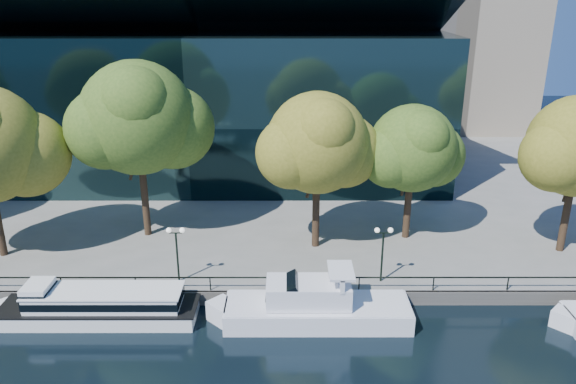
{
  "coord_description": "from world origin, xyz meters",
  "views": [
    {
      "loc": [
        5.2,
        -29.95,
        20.25
      ],
      "look_at": [
        5.23,
        8.0,
        6.3
      ],
      "focal_mm": 35.0,
      "sensor_mm": 36.0,
      "label": 1
    }
  ],
  "objects_px": {
    "cruiser_near": "(309,306)",
    "lamp_2": "(383,242)",
    "tree_2": "(140,120)",
    "tree_4": "(414,150)",
    "lamp_1": "(176,242)",
    "tree_3": "(319,145)",
    "tour_boat": "(94,305)"
  },
  "relations": [
    {
      "from": "cruiser_near",
      "to": "lamp_2",
      "type": "relative_size",
      "value": 3.23
    },
    {
      "from": "tree_2",
      "to": "lamp_2",
      "type": "bearing_deg",
      "value": -23.6
    },
    {
      "from": "cruiser_near",
      "to": "tree_4",
      "type": "relative_size",
      "value": 1.2
    },
    {
      "from": "tree_4",
      "to": "lamp_1",
      "type": "distance_m",
      "value": 19.29
    },
    {
      "from": "cruiser_near",
      "to": "tree_3",
      "type": "bearing_deg",
      "value": 83.95
    },
    {
      "from": "cruiser_near",
      "to": "lamp_1",
      "type": "distance_m",
      "value": 10.0
    },
    {
      "from": "tour_boat",
      "to": "tree_4",
      "type": "bearing_deg",
      "value": 25.42
    },
    {
      "from": "tree_2",
      "to": "tree_4",
      "type": "distance_m",
      "value": 21.25
    },
    {
      "from": "cruiser_near",
      "to": "tree_4",
      "type": "height_order",
      "value": "tree_4"
    },
    {
      "from": "tree_4",
      "to": "lamp_1",
      "type": "height_order",
      "value": "tree_4"
    },
    {
      "from": "tree_2",
      "to": "lamp_1",
      "type": "distance_m",
      "value": 10.89
    },
    {
      "from": "tree_2",
      "to": "cruiser_near",
      "type": "bearing_deg",
      "value": -41.71
    },
    {
      "from": "tree_2",
      "to": "tree_4",
      "type": "bearing_deg",
      "value": -1.35
    },
    {
      "from": "lamp_1",
      "to": "lamp_2",
      "type": "height_order",
      "value": "same"
    },
    {
      "from": "tour_boat",
      "to": "lamp_2",
      "type": "bearing_deg",
      "value": 9.8
    },
    {
      "from": "cruiser_near",
      "to": "tree_3",
      "type": "xyz_separation_m",
      "value": [
        0.97,
        9.18,
        8.03
      ]
    },
    {
      "from": "tree_4",
      "to": "lamp_1",
      "type": "bearing_deg",
      "value": -157.18
    },
    {
      "from": "tree_2",
      "to": "lamp_2",
      "type": "relative_size",
      "value": 3.52
    },
    {
      "from": "cruiser_near",
      "to": "lamp_1",
      "type": "height_order",
      "value": "lamp_1"
    },
    {
      "from": "tree_3",
      "to": "tree_2",
      "type": "bearing_deg",
      "value": 171.04
    },
    {
      "from": "lamp_2",
      "to": "cruiser_near",
      "type": "bearing_deg",
      "value": -145.09
    },
    {
      "from": "tree_2",
      "to": "lamp_1",
      "type": "relative_size",
      "value": 3.52
    },
    {
      "from": "tree_4",
      "to": "lamp_2",
      "type": "relative_size",
      "value": 2.7
    },
    {
      "from": "cruiser_near",
      "to": "tree_2",
      "type": "distance_m",
      "value": 19.46
    },
    {
      "from": "lamp_1",
      "to": "cruiser_near",
      "type": "bearing_deg",
      "value": -21.73
    },
    {
      "from": "lamp_1",
      "to": "lamp_2",
      "type": "xyz_separation_m",
      "value": [
        14.01,
        0.0,
        0.0
      ]
    },
    {
      "from": "tree_4",
      "to": "cruiser_near",
      "type": "bearing_deg",
      "value": -127.77
    },
    {
      "from": "tour_boat",
      "to": "tree_4",
      "type": "xyz_separation_m",
      "value": [
        22.2,
        10.55,
        7.23
      ]
    },
    {
      "from": "lamp_1",
      "to": "lamp_2",
      "type": "bearing_deg",
      "value": 0.0
    },
    {
      "from": "tree_2",
      "to": "lamp_1",
      "type": "xyz_separation_m",
      "value": [
        3.8,
        -7.78,
        -6.6
      ]
    },
    {
      "from": "cruiser_near",
      "to": "tree_2",
      "type": "relative_size",
      "value": 0.92
    },
    {
      "from": "cruiser_near",
      "to": "tree_2",
      "type": "bearing_deg",
      "value": 138.29
    }
  ]
}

